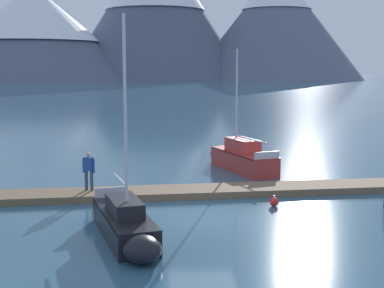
{
  "coord_description": "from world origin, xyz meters",
  "views": [
    {
      "loc": [
        -1.72,
        -19.95,
        5.66
      ],
      "look_at": [
        0.0,
        6.0,
        2.0
      ],
      "focal_mm": 51.73,
      "sensor_mm": 36.0,
      "label": 1
    }
  ],
  "objects_px": {
    "sailboat_mid_dock_port": "(240,157)",
    "person_on_dock": "(89,169)",
    "sailboat_second_berth": "(126,224)",
    "mooring_buoy_channel_marker": "(274,202)"
  },
  "relations": [
    {
      "from": "sailboat_mid_dock_port",
      "to": "person_on_dock",
      "type": "height_order",
      "value": "sailboat_mid_dock_port"
    },
    {
      "from": "sailboat_second_berth",
      "to": "person_on_dock",
      "type": "distance_m",
      "value": 6.59
    },
    {
      "from": "person_on_dock",
      "to": "mooring_buoy_channel_marker",
      "type": "height_order",
      "value": "person_on_dock"
    },
    {
      "from": "sailboat_second_berth",
      "to": "sailboat_mid_dock_port",
      "type": "bearing_deg",
      "value": 65.28
    },
    {
      "from": "sailboat_second_berth",
      "to": "sailboat_mid_dock_port",
      "type": "xyz_separation_m",
      "value": [
        5.63,
        12.22,
        0.12
      ]
    },
    {
      "from": "sailboat_second_berth",
      "to": "mooring_buoy_channel_marker",
      "type": "relative_size",
      "value": 16.3
    },
    {
      "from": "sailboat_mid_dock_port",
      "to": "person_on_dock",
      "type": "xyz_separation_m",
      "value": [
        -7.56,
        -5.95,
        0.57
      ]
    },
    {
      "from": "sailboat_second_berth",
      "to": "mooring_buoy_channel_marker",
      "type": "xyz_separation_m",
      "value": [
        5.78,
        4.11,
        -0.38
      ]
    },
    {
      "from": "sailboat_mid_dock_port",
      "to": "person_on_dock",
      "type": "distance_m",
      "value": 9.64
    },
    {
      "from": "sailboat_second_berth",
      "to": "mooring_buoy_channel_marker",
      "type": "height_order",
      "value": "sailboat_second_berth"
    }
  ]
}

